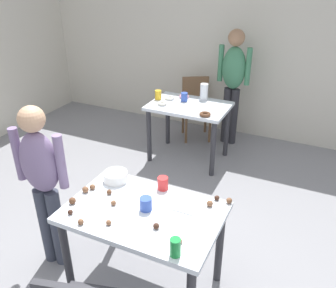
{
  "coord_description": "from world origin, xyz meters",
  "views": [
    {
      "loc": [
        1.13,
        -1.77,
        2.32
      ],
      "look_at": [
        -0.04,
        0.74,
        0.9
      ],
      "focal_mm": 37.92,
      "sensor_mm": 36.0,
      "label": 1
    }
  ],
  "objects_px": {
    "soda_can": "(175,247)",
    "pitcher_far": "(204,92)",
    "person_girl_near": "(42,177)",
    "person_adult_far": "(233,78)",
    "dining_table_far": "(189,114)",
    "dining_table_near": "(144,222)",
    "chair_far_table": "(196,104)",
    "mixing_bowl": "(116,177)"
  },
  "relations": [
    {
      "from": "person_adult_far",
      "to": "mixing_bowl",
      "type": "height_order",
      "value": "person_adult_far"
    },
    {
      "from": "person_girl_near",
      "to": "chair_far_table",
      "type": "bearing_deg",
      "value": 86.44
    },
    {
      "from": "person_girl_near",
      "to": "pitcher_far",
      "type": "distance_m",
      "value": 2.47
    },
    {
      "from": "dining_table_near",
      "to": "person_girl_near",
      "type": "xyz_separation_m",
      "value": [
        -0.83,
        -0.08,
        0.21
      ]
    },
    {
      "from": "soda_can",
      "to": "pitcher_far",
      "type": "relative_size",
      "value": 0.6
    },
    {
      "from": "dining_table_near",
      "to": "pitcher_far",
      "type": "distance_m",
      "value": 2.4
    },
    {
      "from": "dining_table_near",
      "to": "person_girl_near",
      "type": "bearing_deg",
      "value": -174.55
    },
    {
      "from": "soda_can",
      "to": "person_adult_far",
      "type": "bearing_deg",
      "value": 99.73
    },
    {
      "from": "chair_far_table",
      "to": "pitcher_far",
      "type": "distance_m",
      "value": 0.61
    },
    {
      "from": "dining_table_near",
      "to": "mixing_bowl",
      "type": "distance_m",
      "value": 0.48
    },
    {
      "from": "mixing_bowl",
      "to": "chair_far_table",
      "type": "bearing_deg",
      "value": 96.2
    },
    {
      "from": "mixing_bowl",
      "to": "soda_can",
      "type": "relative_size",
      "value": 1.58
    },
    {
      "from": "dining_table_near",
      "to": "pitcher_far",
      "type": "relative_size",
      "value": 5.48
    },
    {
      "from": "person_adult_far",
      "to": "pitcher_far",
      "type": "height_order",
      "value": "person_adult_far"
    },
    {
      "from": "dining_table_near",
      "to": "chair_far_table",
      "type": "xyz_separation_m",
      "value": [
        -0.66,
        2.77,
        -0.14
      ]
    },
    {
      "from": "pitcher_far",
      "to": "mixing_bowl",
      "type": "bearing_deg",
      "value": -89.58
    },
    {
      "from": "dining_table_far",
      "to": "pitcher_far",
      "type": "height_order",
      "value": "pitcher_far"
    },
    {
      "from": "person_adult_far",
      "to": "pitcher_far",
      "type": "bearing_deg",
      "value": -121.02
    },
    {
      "from": "dining_table_near",
      "to": "soda_can",
      "type": "height_order",
      "value": "soda_can"
    },
    {
      "from": "pitcher_far",
      "to": "soda_can",
      "type": "bearing_deg",
      "value": -73.62
    },
    {
      "from": "dining_table_near",
      "to": "dining_table_far",
      "type": "height_order",
      "value": "same"
    },
    {
      "from": "soda_can",
      "to": "pitcher_far",
      "type": "distance_m",
      "value": 2.77
    },
    {
      "from": "dining_table_near",
      "to": "person_girl_near",
      "type": "distance_m",
      "value": 0.86
    },
    {
      "from": "person_girl_near",
      "to": "person_adult_far",
      "type": "height_order",
      "value": "person_adult_far"
    },
    {
      "from": "dining_table_far",
      "to": "person_girl_near",
      "type": "distance_m",
      "value": 2.21
    },
    {
      "from": "dining_table_far",
      "to": "soda_can",
      "type": "relative_size",
      "value": 7.97
    },
    {
      "from": "chair_far_table",
      "to": "soda_can",
      "type": "distance_m",
      "value": 3.26
    },
    {
      "from": "chair_far_table",
      "to": "person_adult_far",
      "type": "xyz_separation_m",
      "value": [
        0.51,
        -0.0,
        0.46
      ]
    },
    {
      "from": "person_girl_near",
      "to": "soda_can",
      "type": "height_order",
      "value": "person_girl_near"
    },
    {
      "from": "mixing_bowl",
      "to": "soda_can",
      "type": "distance_m",
      "value": 0.94
    },
    {
      "from": "chair_far_table",
      "to": "person_adult_far",
      "type": "relative_size",
      "value": 0.55
    },
    {
      "from": "dining_table_near",
      "to": "pitcher_far",
      "type": "bearing_deg",
      "value": 99.59
    },
    {
      "from": "soda_can",
      "to": "dining_table_far",
      "type": "bearing_deg",
      "value": 110.09
    },
    {
      "from": "person_girl_near",
      "to": "dining_table_near",
      "type": "bearing_deg",
      "value": 5.45
    },
    {
      "from": "chair_far_table",
      "to": "dining_table_near",
      "type": "bearing_deg",
      "value": -76.68
    },
    {
      "from": "dining_table_near",
      "to": "soda_can",
      "type": "bearing_deg",
      "value": -38.08
    },
    {
      "from": "person_girl_near",
      "to": "mixing_bowl",
      "type": "distance_m",
      "value": 0.56
    },
    {
      "from": "chair_far_table",
      "to": "soda_can",
      "type": "bearing_deg",
      "value": -71.32
    },
    {
      "from": "person_girl_near",
      "to": "dining_table_far",
      "type": "bearing_deg",
      "value": 81.0
    },
    {
      "from": "chair_far_table",
      "to": "mixing_bowl",
      "type": "relative_size",
      "value": 4.52
    },
    {
      "from": "dining_table_far",
      "to": "soda_can",
      "type": "height_order",
      "value": "soda_can"
    },
    {
      "from": "person_adult_far",
      "to": "mixing_bowl",
      "type": "xyz_separation_m",
      "value": [
        -0.24,
        -2.53,
        -0.16
      ]
    }
  ]
}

